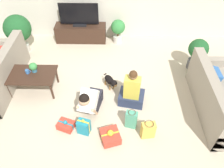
{
  "coord_description": "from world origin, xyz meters",
  "views": [
    {
      "loc": [
        0.27,
        -3.14,
        3.58
      ],
      "look_at": [
        0.22,
        0.06,
        0.45
      ],
      "focal_mm": 35.0,
      "sensor_mm": 36.0,
      "label": 1
    }
  ],
  "objects_px": {
    "gift_bag_a": "(148,130)",
    "tv_console": "(81,33)",
    "potted_plant_corner_right": "(198,52)",
    "potted_plant_corner_left": "(18,30)",
    "tv": "(79,16)",
    "person_kneeling": "(90,101)",
    "gift_box_a": "(110,136)",
    "person_sitting": "(132,92)",
    "potted_plant_back_right": "(118,29)",
    "tabletop_plant": "(33,67)",
    "gift_bag_b": "(131,120)",
    "mug": "(27,71)",
    "sofa_right": "(220,99)",
    "dog": "(111,81)",
    "gift_box_c": "(66,125)",
    "gift_box_b": "(84,127)",
    "coffee_table": "(31,76)"
  },
  "relations": [
    {
      "from": "coffee_table",
      "to": "gift_box_b",
      "type": "xyz_separation_m",
      "value": [
        1.24,
        -1.1,
        -0.26
      ]
    },
    {
      "from": "gift_box_c",
      "to": "person_sitting",
      "type": "bearing_deg",
      "value": 27.59
    },
    {
      "from": "tv_console",
      "to": "gift_box_a",
      "type": "relative_size",
      "value": 3.28
    },
    {
      "from": "sofa_right",
      "to": "potted_plant_back_right",
      "type": "xyz_separation_m",
      "value": [
        -2.05,
        2.48,
        0.11
      ]
    },
    {
      "from": "tv_console",
      "to": "potted_plant_corner_left",
      "type": "relative_size",
      "value": 1.37
    },
    {
      "from": "potted_plant_corner_right",
      "to": "person_sitting",
      "type": "xyz_separation_m",
      "value": [
        -1.62,
        -1.2,
        -0.17
      ]
    },
    {
      "from": "gift_bag_a",
      "to": "tabletop_plant",
      "type": "height_order",
      "value": "tabletop_plant"
    },
    {
      "from": "person_kneeling",
      "to": "gift_box_a",
      "type": "distance_m",
      "value": 0.8
    },
    {
      "from": "tv_console",
      "to": "gift_bag_a",
      "type": "xyz_separation_m",
      "value": [
        1.61,
        -3.21,
        -0.06
      ]
    },
    {
      "from": "sofa_right",
      "to": "gift_box_c",
      "type": "bearing_deg",
      "value": 99.79
    },
    {
      "from": "coffee_table",
      "to": "dog",
      "type": "relative_size",
      "value": 2.42
    },
    {
      "from": "potted_plant_corner_right",
      "to": "person_kneeling",
      "type": "height_order",
      "value": "potted_plant_corner_right"
    },
    {
      "from": "tv_console",
      "to": "potted_plant_corner_right",
      "type": "distance_m",
      "value": 3.2
    },
    {
      "from": "gift_box_b",
      "to": "tv",
      "type": "bearing_deg",
      "value": 97.62
    },
    {
      "from": "gift_box_a",
      "to": "gift_box_c",
      "type": "xyz_separation_m",
      "value": [
        -0.86,
        0.24,
        -0.02
      ]
    },
    {
      "from": "dog",
      "to": "person_kneeling",
      "type": "bearing_deg",
      "value": -152.91
    },
    {
      "from": "potted_plant_corner_left",
      "to": "person_sitting",
      "type": "bearing_deg",
      "value": -32.7
    },
    {
      "from": "tabletop_plant",
      "to": "person_sitting",
      "type": "bearing_deg",
      "value": -11.67
    },
    {
      "from": "gift_box_c",
      "to": "sofa_right",
      "type": "bearing_deg",
      "value": 9.79
    },
    {
      "from": "tv",
      "to": "sofa_right",
      "type": "bearing_deg",
      "value": -39.19
    },
    {
      "from": "tv",
      "to": "potted_plant_back_right",
      "type": "height_order",
      "value": "tv"
    },
    {
      "from": "tv_console",
      "to": "gift_box_b",
      "type": "distance_m",
      "value": 3.18
    },
    {
      "from": "sofa_right",
      "to": "person_kneeling",
      "type": "bearing_deg",
      "value": 92.7
    },
    {
      "from": "sofa_right",
      "to": "gift_bag_b",
      "type": "bearing_deg",
      "value": 104.62
    },
    {
      "from": "tv_console",
      "to": "person_sitting",
      "type": "relative_size",
      "value": 1.55
    },
    {
      "from": "potted_plant_corner_right",
      "to": "gift_box_a",
      "type": "xyz_separation_m",
      "value": [
        -2.04,
        -2.11,
        -0.39
      ]
    },
    {
      "from": "person_sitting",
      "to": "mug",
      "type": "relative_size",
      "value": 7.63
    },
    {
      "from": "potted_plant_back_right",
      "to": "person_kneeling",
      "type": "height_order",
      "value": "person_kneeling"
    },
    {
      "from": "gift_box_c",
      "to": "gift_bag_b",
      "type": "relative_size",
      "value": 0.85
    },
    {
      "from": "potted_plant_corner_right",
      "to": "gift_box_c",
      "type": "height_order",
      "value": "potted_plant_corner_right"
    },
    {
      "from": "sofa_right",
      "to": "person_sitting",
      "type": "relative_size",
      "value": 2.17
    },
    {
      "from": "potted_plant_back_right",
      "to": "tv",
      "type": "bearing_deg",
      "value": 177.3
    },
    {
      "from": "coffee_table",
      "to": "potted_plant_corner_left",
      "type": "height_order",
      "value": "potted_plant_corner_left"
    },
    {
      "from": "gift_bag_a",
      "to": "tv_console",
      "type": "bearing_deg",
      "value": 116.62
    },
    {
      "from": "tv",
      "to": "tabletop_plant",
      "type": "height_order",
      "value": "tv"
    },
    {
      "from": "coffee_table",
      "to": "gift_bag_b",
      "type": "relative_size",
      "value": 2.46
    },
    {
      "from": "person_kneeling",
      "to": "person_sitting",
      "type": "bearing_deg",
      "value": 31.33
    },
    {
      "from": "potted_plant_corner_right",
      "to": "potted_plant_corner_left",
      "type": "distance_m",
      "value": 4.53
    },
    {
      "from": "potted_plant_corner_right",
      "to": "mug",
      "type": "height_order",
      "value": "potted_plant_corner_right"
    },
    {
      "from": "person_kneeling",
      "to": "mug",
      "type": "bearing_deg",
      "value": 168.63
    },
    {
      "from": "sofa_right",
      "to": "potted_plant_corner_left",
      "type": "distance_m",
      "value": 5.05
    },
    {
      "from": "gift_bag_a",
      "to": "gift_bag_b",
      "type": "relative_size",
      "value": 0.9
    },
    {
      "from": "person_kneeling",
      "to": "gift_box_b",
      "type": "distance_m",
      "value": 0.53
    },
    {
      "from": "mug",
      "to": "gift_box_c",
      "type": "bearing_deg",
      "value": -48.17
    },
    {
      "from": "dog",
      "to": "potted_plant_corner_right",
      "type": "bearing_deg",
      "value": -13.41
    },
    {
      "from": "gift_box_b",
      "to": "coffee_table",
      "type": "bearing_deg",
      "value": 138.29
    },
    {
      "from": "gift_bag_a",
      "to": "person_kneeling",
      "type": "bearing_deg",
      "value": 153.1
    },
    {
      "from": "potted_plant_back_right",
      "to": "gift_box_c",
      "type": "bearing_deg",
      "value": -108.42
    },
    {
      "from": "tv",
      "to": "gift_bag_a",
      "type": "height_order",
      "value": "tv"
    },
    {
      "from": "mug",
      "to": "tv_console",
      "type": "bearing_deg",
      "value": 66.41
    }
  ]
}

